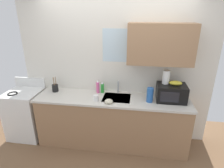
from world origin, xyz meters
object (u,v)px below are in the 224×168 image
(paper_towel_roll, at_px, (166,77))
(utensil_crock, at_px, (55,88))
(dish_soap_bottle_green, at_px, (102,88))
(small_bowl, at_px, (109,101))
(banana_bunch, at_px, (176,83))
(dish_soap_bottle_pink, at_px, (98,87))
(mug_white, at_px, (96,98))
(microwave, at_px, (171,93))
(stove_range, at_px, (27,113))
(cereal_canister, at_px, (150,95))

(paper_towel_roll, relative_size, utensil_crock, 0.80)
(dish_soap_bottle_green, bearing_deg, small_bowl, -65.77)
(banana_bunch, xyz_separation_m, dish_soap_bottle_pink, (-1.29, 0.13, -0.19))
(dish_soap_bottle_green, distance_m, utensil_crock, 0.86)
(dish_soap_bottle_green, height_order, mug_white, dish_soap_bottle_green)
(utensil_crock, bearing_deg, microwave, -2.03)
(banana_bunch, distance_m, utensil_crock, 2.08)
(stove_range, height_order, utensil_crock, utensil_crock)
(dish_soap_bottle_pink, height_order, utensil_crock, utensil_crock)
(small_bowl, bearing_deg, dish_soap_bottle_pink, 124.23)
(mug_white, relative_size, utensil_crock, 0.34)
(banana_bunch, bearing_deg, small_bowl, -166.36)
(microwave, bearing_deg, small_bowl, -165.78)
(dish_soap_bottle_pink, distance_m, utensil_crock, 0.78)
(cereal_canister, distance_m, small_bowl, 0.66)
(stove_range, relative_size, small_bowl, 8.31)
(stove_range, xyz_separation_m, cereal_canister, (2.25, -0.05, 0.56))
(cereal_canister, bearing_deg, dish_soap_bottle_pink, 165.78)
(dish_soap_bottle_green, height_order, small_bowl, dish_soap_bottle_green)
(paper_towel_roll, distance_m, utensil_crock, 1.94)
(paper_towel_roll, distance_m, dish_soap_bottle_green, 1.10)
(cereal_canister, distance_m, utensil_crock, 1.68)
(stove_range, height_order, banana_bunch, banana_bunch)
(paper_towel_roll, distance_m, dish_soap_bottle_pink, 1.17)
(dish_soap_bottle_pink, relative_size, mug_white, 2.49)
(utensil_crock, height_order, small_bowl, utensil_crock)
(microwave, height_order, banana_bunch, banana_bunch)
(stove_range, distance_m, dish_soap_bottle_green, 1.54)
(paper_towel_roll, bearing_deg, dish_soap_bottle_green, 174.61)
(microwave, bearing_deg, stove_range, -179.01)
(banana_bunch, relative_size, dish_soap_bottle_pink, 0.84)
(banana_bunch, height_order, paper_towel_roll, paper_towel_roll)
(banana_bunch, xyz_separation_m, paper_towel_roll, (-0.15, 0.05, 0.08))
(stove_range, distance_m, microwave, 2.66)
(microwave, relative_size, cereal_canister, 1.95)
(cereal_canister, bearing_deg, microwave, 16.17)
(mug_white, bearing_deg, cereal_canister, 5.97)
(dish_soap_bottle_green, bearing_deg, dish_soap_bottle_pink, -163.66)
(small_bowl, bearing_deg, mug_white, 164.74)
(banana_bunch, distance_m, dish_soap_bottle_pink, 1.31)
(stove_range, bearing_deg, cereal_canister, -1.36)
(stove_range, height_order, paper_towel_roll, paper_towel_roll)
(dish_soap_bottle_pink, xyz_separation_m, utensil_crock, (-0.78, -0.06, -0.04))
(microwave, distance_m, paper_towel_roll, 0.27)
(paper_towel_roll, bearing_deg, utensil_crock, 179.41)
(dish_soap_bottle_pink, height_order, mug_white, dish_soap_bottle_pink)
(dish_soap_bottle_green, relative_size, mug_white, 2.12)
(banana_bunch, bearing_deg, cereal_canister, -165.62)
(stove_range, height_order, microwave, microwave)
(microwave, xyz_separation_m, dish_soap_bottle_green, (-1.16, 0.15, -0.04))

